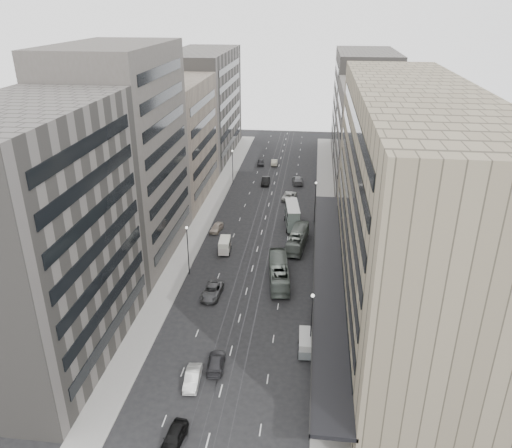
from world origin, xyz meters
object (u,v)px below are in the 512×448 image
at_px(panel_van, 225,245).
at_px(sedan_0, 174,437).
at_px(double_decker, 292,215).
at_px(pedestrian, 329,378).
at_px(bus_far, 298,238).
at_px(sedan_2, 212,291).
at_px(bus_near, 279,272).
at_px(vw_microbus, 306,343).
at_px(sedan_1, 193,378).

relative_size(panel_van, sedan_0, 0.91).
bearing_deg(double_decker, panel_van, -139.35).
relative_size(double_decker, sedan_0, 1.86).
distance_m(double_decker, sedan_0, 53.63).
height_order(double_decker, panel_van, double_decker).
height_order(double_decker, pedestrian, double_decker).
height_order(bus_far, sedan_2, bus_far).
bearing_deg(sedan_2, pedestrian, -42.05).
bearing_deg(sedan_0, bus_near, 82.31).
bearing_deg(double_decker, pedestrian, -88.84).
relative_size(vw_microbus, pedestrian, 2.11).
distance_m(bus_near, sedan_2, 10.89).
distance_m(panel_van, sedan_0, 40.81).
distance_m(double_decker, panel_van, 16.38).
bearing_deg(sedan_2, sedan_0, -83.13).
xyz_separation_m(sedan_1, sedan_2, (-1.49, 18.35, 0.02)).
height_order(vw_microbus, pedestrian, vw_microbus).
height_order(bus_far, vw_microbus, bus_far).
relative_size(vw_microbus, sedan_2, 0.78).
bearing_deg(bus_near, vw_microbus, 98.79).
bearing_deg(vw_microbus, bus_near, 104.07).
bearing_deg(panel_van, sedan_1, -90.12).
bearing_deg(double_decker, vw_microbus, -91.68).
relative_size(double_decker, pedestrian, 4.09).
xyz_separation_m(double_decker, sedan_1, (-8.86, -44.46, -1.66)).
bearing_deg(bus_far, sedan_2, 63.29).
bearing_deg(sedan_0, vw_microbus, 57.44).
height_order(bus_far, sedan_1, bus_far).
bearing_deg(vw_microbus, sedan_1, -151.76).
bearing_deg(bus_near, double_decker, -99.51).
bearing_deg(double_decker, sedan_1, -108.64).
relative_size(double_decker, sedan_2, 1.51).
distance_m(bus_near, pedestrian, 23.67).
height_order(vw_microbus, sedan_0, vw_microbus).
distance_m(bus_far, panel_van, 12.94).
bearing_deg(sedan_0, double_decker, 86.50).
height_order(double_decker, vw_microbus, double_decker).
bearing_deg(bus_near, panel_van, -47.38).
height_order(vw_microbus, sedan_1, vw_microbus).
bearing_deg(vw_microbus, panel_van, 118.65).
xyz_separation_m(sedan_0, sedan_2, (-1.66, 26.78, 0.01)).
bearing_deg(panel_van, sedan_0, -90.64).
bearing_deg(bus_far, double_decker, -73.46).
bearing_deg(sedan_1, pedestrian, 1.11).
relative_size(sedan_0, sedan_1, 0.99).
bearing_deg(double_decker, bus_near, -99.99).
relative_size(bus_far, sedan_0, 2.42).
height_order(sedan_1, pedestrian, pedestrian).
distance_m(panel_van, sedan_1, 32.38).
bearing_deg(bus_near, pedestrian, 101.37).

